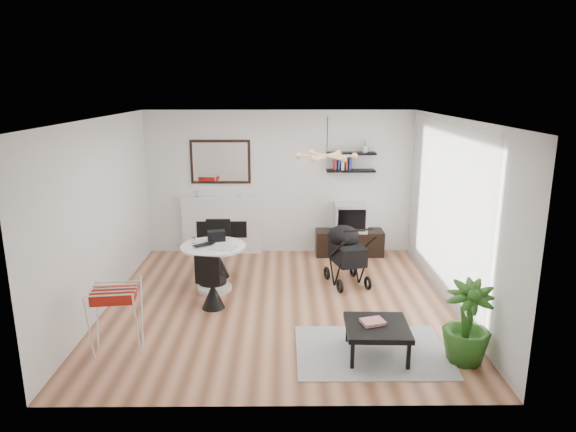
{
  "coord_description": "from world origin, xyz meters",
  "views": [
    {
      "loc": [
        0.08,
        -7.03,
        3.13
      ],
      "look_at": [
        0.14,
        0.4,
        1.24
      ],
      "focal_mm": 32.0,
      "sensor_mm": 36.0,
      "label": 1
    }
  ],
  "objects_px": {
    "tv_console": "(349,243)",
    "crt_tv": "(350,217)",
    "dining_table": "(214,261)",
    "potted_plant": "(467,323)",
    "stroller": "(346,256)",
    "coffee_table": "(377,328)",
    "drying_rack": "(116,319)",
    "fireplace": "(222,218)"
  },
  "relations": [
    {
      "from": "crt_tv",
      "to": "tv_console",
      "type": "bearing_deg",
      "value": 106.24
    },
    {
      "from": "tv_console",
      "to": "crt_tv",
      "type": "bearing_deg",
      "value": -73.76
    },
    {
      "from": "crt_tv",
      "to": "stroller",
      "type": "distance_m",
      "value": 1.48
    },
    {
      "from": "dining_table",
      "to": "potted_plant",
      "type": "height_order",
      "value": "potted_plant"
    },
    {
      "from": "potted_plant",
      "to": "drying_rack",
      "type": "bearing_deg",
      "value": 176.83
    },
    {
      "from": "dining_table",
      "to": "drying_rack",
      "type": "height_order",
      "value": "drying_rack"
    },
    {
      "from": "stroller",
      "to": "coffee_table",
      "type": "relative_size",
      "value": 1.37
    },
    {
      "from": "coffee_table",
      "to": "potted_plant",
      "type": "height_order",
      "value": "potted_plant"
    },
    {
      "from": "fireplace",
      "to": "coffee_table",
      "type": "height_order",
      "value": "fireplace"
    },
    {
      "from": "tv_console",
      "to": "potted_plant",
      "type": "bearing_deg",
      "value": -77.56
    },
    {
      "from": "fireplace",
      "to": "drying_rack",
      "type": "relative_size",
      "value": 2.55
    },
    {
      "from": "crt_tv",
      "to": "dining_table",
      "type": "bearing_deg",
      "value": -143.65
    },
    {
      "from": "tv_console",
      "to": "crt_tv",
      "type": "distance_m",
      "value": 0.5
    },
    {
      "from": "dining_table",
      "to": "potted_plant",
      "type": "xyz_separation_m",
      "value": [
        3.2,
        -2.19,
        0.0
      ]
    },
    {
      "from": "tv_console",
      "to": "stroller",
      "type": "distance_m",
      "value": 1.47
    },
    {
      "from": "fireplace",
      "to": "tv_console",
      "type": "distance_m",
      "value": 2.47
    },
    {
      "from": "fireplace",
      "to": "drying_rack",
      "type": "bearing_deg",
      "value": -101.93
    },
    {
      "from": "stroller",
      "to": "crt_tv",
      "type": "bearing_deg",
      "value": 65.33
    },
    {
      "from": "tv_console",
      "to": "potted_plant",
      "type": "relative_size",
      "value": 1.29
    },
    {
      "from": "potted_plant",
      "to": "coffee_table",
      "type": "bearing_deg",
      "value": 171.9
    },
    {
      "from": "tv_console",
      "to": "stroller",
      "type": "xyz_separation_m",
      "value": [
        -0.24,
        -1.43,
        0.21
      ]
    },
    {
      "from": "tv_console",
      "to": "stroller",
      "type": "bearing_deg",
      "value": -99.39
    },
    {
      "from": "dining_table",
      "to": "stroller",
      "type": "bearing_deg",
      "value": 7.94
    },
    {
      "from": "dining_table",
      "to": "fireplace",
      "type": "bearing_deg",
      "value": 92.63
    },
    {
      "from": "tv_console",
      "to": "coffee_table",
      "type": "relative_size",
      "value": 1.66
    },
    {
      "from": "drying_rack",
      "to": "potted_plant",
      "type": "distance_m",
      "value": 4.1
    },
    {
      "from": "dining_table",
      "to": "coffee_table",
      "type": "height_order",
      "value": "dining_table"
    },
    {
      "from": "crt_tv",
      "to": "coffee_table",
      "type": "bearing_deg",
      "value": -92.18
    },
    {
      "from": "potted_plant",
      "to": "stroller",
      "type": "bearing_deg",
      "value": 113.91
    },
    {
      "from": "fireplace",
      "to": "dining_table",
      "type": "xyz_separation_m",
      "value": [
        0.09,
        -1.88,
        -0.2
      ]
    },
    {
      "from": "fireplace",
      "to": "crt_tv",
      "type": "relative_size",
      "value": 3.62
    },
    {
      "from": "crt_tv",
      "to": "dining_table",
      "type": "distance_m",
      "value": 2.91
    },
    {
      "from": "drying_rack",
      "to": "coffee_table",
      "type": "relative_size",
      "value": 1.11
    },
    {
      "from": "dining_table",
      "to": "coffee_table",
      "type": "bearing_deg",
      "value": -42.97
    },
    {
      "from": "tv_console",
      "to": "crt_tv",
      "type": "height_order",
      "value": "crt_tv"
    },
    {
      "from": "dining_table",
      "to": "stroller",
      "type": "distance_m",
      "value": 2.12
    },
    {
      "from": "crt_tv",
      "to": "coffee_table",
      "type": "height_order",
      "value": "crt_tv"
    },
    {
      "from": "drying_rack",
      "to": "fireplace",
      "type": "bearing_deg",
      "value": 71.06
    },
    {
      "from": "dining_table",
      "to": "potted_plant",
      "type": "distance_m",
      "value": 3.88
    },
    {
      "from": "fireplace",
      "to": "stroller",
      "type": "height_order",
      "value": "fireplace"
    },
    {
      "from": "crt_tv",
      "to": "dining_table",
      "type": "height_order",
      "value": "crt_tv"
    },
    {
      "from": "fireplace",
      "to": "dining_table",
      "type": "distance_m",
      "value": 1.89
    }
  ]
}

